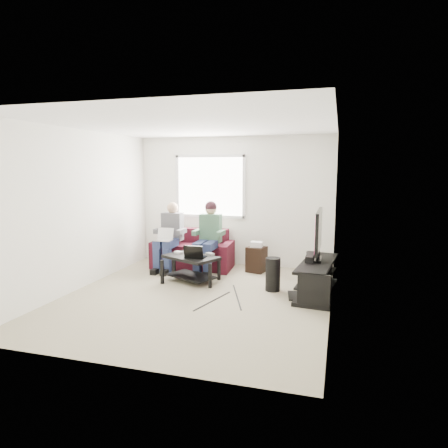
# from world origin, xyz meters

# --- Properties ---
(floor) EXTENTS (4.50, 4.50, 0.00)m
(floor) POSITION_xyz_m (0.00, 0.00, 0.00)
(floor) COLOR tan
(floor) RESTS_ON ground
(ceiling) EXTENTS (4.50, 4.50, 0.00)m
(ceiling) POSITION_xyz_m (0.00, 0.00, 2.60)
(ceiling) COLOR white
(ceiling) RESTS_ON wall_back
(wall_back) EXTENTS (4.50, 0.00, 4.50)m
(wall_back) POSITION_xyz_m (0.00, 2.25, 1.30)
(wall_back) COLOR white
(wall_back) RESTS_ON floor
(wall_front) EXTENTS (4.50, 0.00, 4.50)m
(wall_front) POSITION_xyz_m (0.00, -2.25, 1.30)
(wall_front) COLOR white
(wall_front) RESTS_ON floor
(wall_left) EXTENTS (0.00, 4.50, 4.50)m
(wall_left) POSITION_xyz_m (-2.00, 0.00, 1.30)
(wall_left) COLOR white
(wall_left) RESTS_ON floor
(wall_right) EXTENTS (0.00, 4.50, 4.50)m
(wall_right) POSITION_xyz_m (2.00, 0.00, 1.30)
(wall_right) COLOR white
(wall_right) RESTS_ON floor
(window) EXTENTS (1.48, 0.04, 1.28)m
(window) POSITION_xyz_m (-0.50, 2.23, 1.60)
(window) COLOR white
(window) RESTS_ON wall_back
(sofa) EXTENTS (1.64, 0.84, 0.75)m
(sofa) POSITION_xyz_m (-0.71, 1.78, 0.29)
(sofa) COLOR #4E1322
(sofa) RESTS_ON floor
(person_left) EXTENTS (0.40, 0.71, 1.30)m
(person_left) POSITION_xyz_m (-1.11, 1.53, 0.70)
(person_left) COLOR navy
(person_left) RESTS_ON sofa
(person_right) EXTENTS (0.40, 0.71, 1.35)m
(person_right) POSITION_xyz_m (-0.31, 1.55, 0.76)
(person_right) COLOR navy
(person_right) RESTS_ON sofa
(laptop_silver) EXTENTS (0.35, 0.27, 0.24)m
(laptop_silver) POSITION_xyz_m (-1.11, 1.26, 0.67)
(laptop_silver) COLOR silver
(laptop_silver) RESTS_ON person_left
(coffee_table) EXTENTS (1.08, 0.90, 0.46)m
(coffee_table) POSITION_xyz_m (-0.37, 0.77, 0.34)
(coffee_table) COLOR black
(coffee_table) RESTS_ON floor
(laptop_black) EXTENTS (0.41, 0.37, 0.24)m
(laptop_black) POSITION_xyz_m (-0.25, 0.69, 0.58)
(laptop_black) COLOR black
(laptop_black) RESTS_ON coffee_table
(controller_a) EXTENTS (0.16, 0.14, 0.04)m
(controller_a) POSITION_xyz_m (-0.65, 0.89, 0.48)
(controller_a) COLOR silver
(controller_a) RESTS_ON coffee_table
(controller_b) EXTENTS (0.17, 0.14, 0.04)m
(controller_b) POSITION_xyz_m (-0.47, 0.95, 0.48)
(controller_b) COLOR black
(controller_b) RESTS_ON coffee_table
(controller_c) EXTENTS (0.17, 0.14, 0.04)m
(controller_c) POSITION_xyz_m (-0.07, 0.92, 0.48)
(controller_c) COLOR gray
(controller_c) RESTS_ON coffee_table
(tv_stand) EXTENTS (0.62, 1.58, 0.51)m
(tv_stand) POSITION_xyz_m (1.77, 0.72, 0.23)
(tv_stand) COLOR black
(tv_stand) RESTS_ON floor
(tv) EXTENTS (0.12, 1.10, 0.81)m
(tv) POSITION_xyz_m (1.77, 0.82, 0.97)
(tv) COLOR black
(tv) RESTS_ON tv_stand
(soundbar) EXTENTS (0.12, 0.50, 0.10)m
(soundbar) POSITION_xyz_m (1.65, 0.82, 0.56)
(soundbar) COLOR black
(soundbar) RESTS_ON tv_stand
(drink_cup) EXTENTS (0.08, 0.08, 0.12)m
(drink_cup) POSITION_xyz_m (1.72, 1.35, 0.57)
(drink_cup) COLOR #B4764D
(drink_cup) RESTS_ON tv_stand
(console_white) EXTENTS (0.30, 0.22, 0.06)m
(console_white) POSITION_xyz_m (1.77, 0.32, 0.30)
(console_white) COLOR silver
(console_white) RESTS_ON tv_stand
(console_grey) EXTENTS (0.34, 0.26, 0.08)m
(console_grey) POSITION_xyz_m (1.77, 1.02, 0.31)
(console_grey) COLOR gray
(console_grey) RESTS_ON tv_stand
(console_black) EXTENTS (0.38, 0.30, 0.07)m
(console_black) POSITION_xyz_m (1.77, 0.67, 0.31)
(console_black) COLOR black
(console_black) RESTS_ON tv_stand
(subwoofer) EXTENTS (0.24, 0.24, 0.54)m
(subwoofer) POSITION_xyz_m (1.08, 0.67, 0.27)
(subwoofer) COLOR black
(subwoofer) RESTS_ON floor
(keyboard_floor) EXTENTS (0.22, 0.46, 0.02)m
(keyboard_floor) POSITION_xyz_m (1.43, 0.45, 0.01)
(keyboard_floor) COLOR black
(keyboard_floor) RESTS_ON floor
(end_table) EXTENTS (0.33, 0.33, 0.58)m
(end_table) POSITION_xyz_m (0.58, 1.77, 0.26)
(end_table) COLOR black
(end_table) RESTS_ON floor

